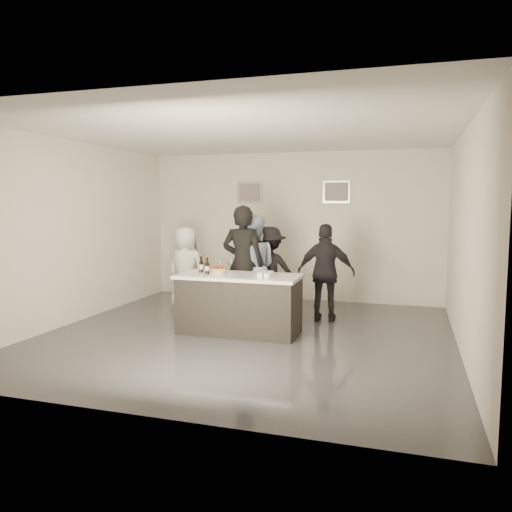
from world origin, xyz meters
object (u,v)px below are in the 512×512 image
person_main_blue (252,267)px  person_guest_right (326,273)px  person_main_black (243,264)px  bar_counter (239,304)px  cake (219,272)px  beer_bottle_a (201,264)px  beer_bottle_b (207,265)px  person_guest_back (269,271)px  person_guest_left (186,269)px

person_main_blue → person_guest_right: bearing=176.6°
person_main_black → person_guest_right: bearing=-161.5°
bar_counter → cake: cake is taller
bar_counter → person_main_blue: (-0.09, 0.95, 0.44)m
bar_counter → beer_bottle_a: beer_bottle_a is taller
beer_bottle_b → person_main_black: person_main_black is taller
person_guest_right → person_guest_back: person_guest_right is taller
bar_counter → person_main_blue: size_ratio=1.04×
person_guest_right → person_guest_back: 1.06m
beer_bottle_b → person_guest_back: person_guest_back is taller
beer_bottle_a → person_guest_right: person_guest_right is taller
person_guest_left → person_guest_right: bearing=-173.8°
person_main_black → person_main_blue: bearing=-110.4°
bar_counter → cake: 0.58m
person_guest_left → person_guest_back: (1.57, 0.10, 0.01)m
cake → beer_bottle_b: (-0.19, -0.01, 0.09)m
bar_counter → beer_bottle_b: 0.77m
bar_counter → person_main_black: 0.91m
bar_counter → person_guest_right: person_guest_right is taller
beer_bottle_a → person_guest_right: size_ratio=0.16×
beer_bottle_b → person_main_black: (0.32, 0.77, -0.06)m
person_guest_left → person_main_black: bearing=165.4°
cake → beer_bottle_b: 0.21m
person_main_black → person_guest_left: size_ratio=1.26×
person_main_black → person_main_blue: person_main_black is taller
person_main_blue → person_guest_left: (-1.38, 0.32, -0.12)m
bar_counter → person_guest_back: size_ratio=1.19×
person_main_blue → person_guest_back: bearing=-127.7°
bar_counter → beer_bottle_a: (-0.67, 0.10, 0.58)m
person_main_black → person_guest_right: (1.31, 0.45, -0.15)m
beer_bottle_b → person_main_black: 0.83m
beer_bottle_a → person_guest_left: bearing=124.8°
person_main_blue → person_guest_back: (0.19, 0.41, -0.11)m
bar_counter → person_guest_left: 1.97m
beer_bottle_b → person_guest_left: (-0.98, 1.32, -0.26)m
cake → person_guest_back: 1.47m
person_main_black → person_guest_right: 1.40m
person_main_black → beer_bottle_a: bearing=51.3°
person_main_black → person_guest_back: bearing=-113.3°
person_main_black → person_guest_back: person_main_black is taller
beer_bottle_b → person_guest_right: person_guest_right is taller
cake → person_guest_back: person_guest_back is taller
person_guest_back → person_main_blue: bearing=53.6°
beer_bottle_a → person_main_blue: (0.57, 0.86, -0.14)m
person_guest_right → bar_counter: bearing=41.9°
beer_bottle_b → person_main_blue: (0.41, 1.00, -0.14)m
beer_bottle_a → person_main_black: size_ratio=0.13×
person_guest_left → person_guest_back: 1.57m
person_guest_right → beer_bottle_a: bearing=26.9°
beer_bottle_a → person_main_black: bearing=51.9°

